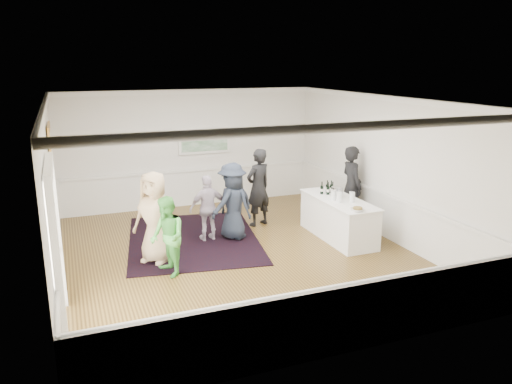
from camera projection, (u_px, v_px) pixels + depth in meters
name	position (u px, v px, depth m)	size (l,w,h in m)	color
floor	(239.00, 254.00, 10.44)	(8.00, 8.00, 0.00)	brown
ceiling	(237.00, 99.00, 9.63)	(7.00, 8.00, 0.02)	white
wall_left	(51.00, 196.00, 8.81)	(0.02, 8.00, 3.20)	white
wall_right	(384.00, 167.00, 11.26)	(0.02, 8.00, 3.20)	white
wall_back	(190.00, 149.00, 13.64)	(7.00, 0.02, 3.20)	white
wall_front	(340.00, 246.00, 6.43)	(7.00, 0.02, 3.20)	white
wainscoting	(238.00, 232.00, 10.32)	(7.00, 8.00, 1.00)	white
mirror	(53.00, 171.00, 9.95)	(0.05, 1.25, 1.85)	#C18739
doorway	(55.00, 240.00, 7.16)	(0.10, 1.78, 2.56)	white
landscape_painting	(204.00, 142.00, 13.69)	(1.44, 0.06, 0.66)	white
area_rug	(193.00, 239.00, 11.31)	(2.83, 3.72, 0.02)	black
serving_table	(338.00, 218.00, 11.31)	(0.86, 2.27, 0.92)	white
bartender	(352.00, 186.00, 12.07)	(0.72, 0.47, 1.97)	black
guest_tan	(154.00, 217.00, 9.84)	(0.91, 0.59, 1.85)	tan
guest_green	(167.00, 237.00, 9.24)	(0.74, 0.58, 1.52)	#50B849
guest_lilac	(208.00, 208.00, 11.10)	(0.88, 0.37, 1.50)	#C0B2C7
guest_dark_a	(232.00, 201.00, 11.23)	(1.12, 0.65, 1.74)	#202836
guest_dark_b	(258.00, 187.00, 12.08)	(0.69, 0.46, 1.90)	black
guest_navy	(234.00, 204.00, 11.19)	(0.78, 0.51, 1.60)	#202836
wine_bottles	(328.00, 187.00, 11.62)	(0.34, 0.25, 0.31)	black
juice_pitchers	(341.00, 196.00, 10.97)	(0.42, 0.41, 0.24)	#84B13F
ice_bucket	(337.00, 193.00, 11.30)	(0.26, 0.26, 0.24)	silver
nut_bowl	(358.00, 209.00, 10.29)	(0.29, 0.29, 0.08)	white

